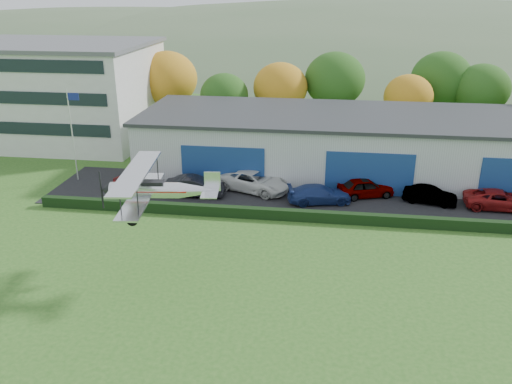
# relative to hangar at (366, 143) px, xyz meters

# --- Properties ---
(ground) EXTENTS (300.00, 300.00, 0.00)m
(ground) POSITION_rel_hangar_xyz_m (-5.00, -27.98, -2.66)
(ground) COLOR #2C5D1D
(ground) RESTS_ON ground
(apron) EXTENTS (48.00, 9.00, 0.05)m
(apron) POSITION_rel_hangar_xyz_m (-2.00, -6.98, -2.63)
(apron) COLOR black
(apron) RESTS_ON ground
(hedge) EXTENTS (46.00, 0.60, 0.80)m
(hedge) POSITION_rel_hangar_xyz_m (-2.00, -11.78, -2.26)
(hedge) COLOR black
(hedge) RESTS_ON ground
(hangar) EXTENTS (40.60, 12.60, 5.30)m
(hangar) POSITION_rel_hangar_xyz_m (0.00, 0.00, 0.00)
(hangar) COLOR #B2B7BC
(hangar) RESTS_ON ground
(office_block) EXTENTS (20.60, 15.60, 10.40)m
(office_block) POSITION_rel_hangar_xyz_m (-33.00, 7.02, 2.56)
(office_block) COLOR silver
(office_block) RESTS_ON ground
(flagpole) EXTENTS (1.05, 0.10, 8.00)m
(flagpole) POSITION_rel_hangar_xyz_m (-24.88, -5.98, 2.13)
(flagpole) COLOR silver
(flagpole) RESTS_ON ground
(tree_belt) EXTENTS (75.70, 13.22, 10.12)m
(tree_belt) POSITION_rel_hangar_xyz_m (-4.15, 12.64, 2.95)
(tree_belt) COLOR #3D2614
(tree_belt) RESTS_ON ground
(distant_hills) EXTENTS (430.00, 196.00, 56.00)m
(distant_hills) POSITION_rel_hangar_xyz_m (-9.38, 112.02, -15.70)
(distant_hills) COLOR #4C6642
(distant_hills) RESTS_ON ground
(car_0) EXTENTS (4.38, 2.99, 1.38)m
(car_0) POSITION_rel_hangar_xyz_m (-18.90, -8.05, -1.91)
(car_0) COLOR maroon
(car_0) RESTS_ON apron
(car_1) EXTENTS (4.91, 1.92, 1.59)m
(car_1) POSITION_rel_hangar_xyz_m (-13.92, -8.19, -1.81)
(car_1) COLOR black
(car_1) RESTS_ON apron
(car_2) EXTENTS (6.63, 4.79, 1.68)m
(car_2) POSITION_rel_hangar_xyz_m (-9.30, -6.44, -1.77)
(car_2) COLOR silver
(car_2) RESTS_ON apron
(car_3) EXTENTS (5.26, 3.04, 1.43)m
(car_3) POSITION_rel_hangar_xyz_m (-3.87, -8.28, -1.89)
(car_3) COLOR navy
(car_3) RESTS_ON apron
(car_4) EXTENTS (4.88, 3.19, 1.54)m
(car_4) POSITION_rel_hangar_xyz_m (-0.24, -6.48, -1.83)
(car_4) COLOR gray
(car_4) RESTS_ON apron
(car_5) EXTENTS (4.29, 2.40, 1.34)m
(car_5) POSITION_rel_hangar_xyz_m (4.67, -7.22, -1.94)
(car_5) COLOR gray
(car_5) RESTS_ON apron
(car_6) EXTENTS (5.22, 2.53, 1.43)m
(car_6) POSITION_rel_hangar_xyz_m (9.73, -7.51, -1.89)
(car_6) COLOR maroon
(car_6) RESTS_ON apron
(biplane) EXTENTS (6.67, 7.66, 2.85)m
(biplane) POSITION_rel_hangar_xyz_m (-12.77, -20.77, 2.85)
(biplane) COLOR silver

